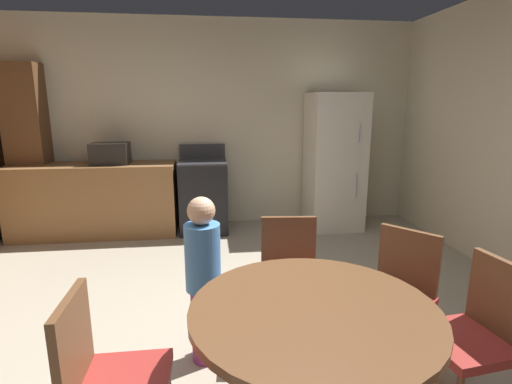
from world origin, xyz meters
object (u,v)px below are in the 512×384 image
at_px(dining_table, 313,340).
at_px(chair_east, 478,331).
at_px(oven_range, 204,195).
at_px(chair_west, 105,376).
at_px(person_child, 203,277).
at_px(chair_north, 290,274).
at_px(chair_northeast, 398,291).
at_px(refrigerator, 334,162).
at_px(microwave, 110,153).

relative_size(dining_table, chair_east, 1.27).
xyz_separation_m(oven_range, dining_table, (0.51, -3.43, 0.13)).
relative_size(dining_table, chair_west, 1.27).
xyz_separation_m(chair_west, person_child, (0.41, 0.75, 0.08)).
relative_size(chair_east, chair_north, 1.00).
distance_m(chair_east, chair_north, 1.13).
bearing_deg(chair_northeast, oven_range, -106.14).
bearing_deg(dining_table, refrigerator, 70.36).
bearing_deg(refrigerator, chair_north, -114.23).
height_order(microwave, person_child, microwave).
relative_size(dining_table, chair_northeast, 1.27).
distance_m(oven_range, refrigerator, 1.76).
height_order(oven_range, chair_northeast, oven_range).
bearing_deg(microwave, person_child, -67.03).
bearing_deg(microwave, oven_range, 0.18).
height_order(chair_west, person_child, person_child).
bearing_deg(person_child, chair_west, -61.72).
bearing_deg(dining_table, oven_range, 98.40).
xyz_separation_m(refrigerator, chair_east, (-0.31, -3.27, -0.38)).
height_order(oven_range, chair_east, oven_range).
relative_size(chair_east, chair_west, 1.00).
xyz_separation_m(refrigerator, dining_table, (-1.21, -3.38, -0.29)).
height_order(microwave, chair_north, microwave).
distance_m(oven_range, microwave, 1.25).
relative_size(refrigerator, chair_north, 2.02).
bearing_deg(chair_east, chair_northeast, -73.97).
relative_size(oven_range, chair_west, 1.26).
bearing_deg(chair_north, chair_northeast, 67.36).
height_order(oven_range, person_child, oven_range).
bearing_deg(chair_west, chair_east, 3.50).
xyz_separation_m(microwave, person_child, (1.13, -2.67, -0.45)).
height_order(dining_table, person_child, person_child).
xyz_separation_m(oven_range, chair_west, (-0.40, -3.43, 0.03)).
bearing_deg(person_child, chair_north, 70.94).
relative_size(refrigerator, chair_east, 2.02).
relative_size(chair_north, chair_west, 1.00).
distance_m(chair_north, person_child, 0.60).
bearing_deg(chair_northeast, person_child, -47.88).
height_order(chair_east, chair_west, same).
bearing_deg(oven_range, microwave, -179.82).
xyz_separation_m(oven_range, chair_northeast, (1.21, -2.86, 0.03)).
distance_m(refrigerator, chair_west, 4.00).
xyz_separation_m(refrigerator, chair_west, (-2.11, -3.38, -0.38)).
bearing_deg(chair_northeast, chair_north, -67.36).
distance_m(oven_range, chair_north, 2.60).
bearing_deg(chair_west, oven_range, 83.43).
relative_size(dining_table, chair_north, 1.27).
bearing_deg(oven_range, chair_northeast, -67.11).
height_order(dining_table, chair_east, chair_east).
bearing_deg(microwave, chair_west, -78.13).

